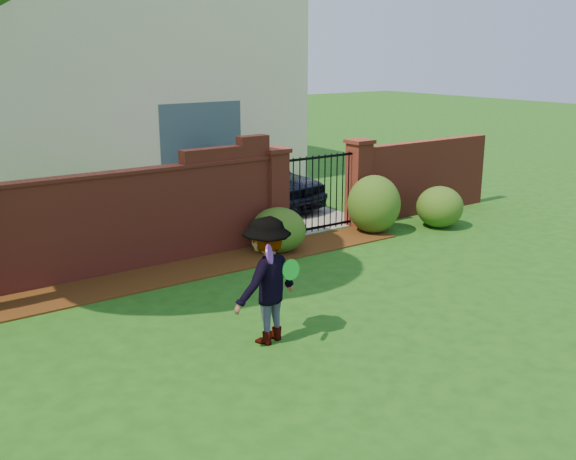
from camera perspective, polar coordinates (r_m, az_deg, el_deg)
ground at (r=9.01m, az=0.74°, el=-9.24°), size 80.00×80.00×0.01m
mulch_bed at (r=11.31m, az=-13.32°, el=-4.37°), size 11.10×1.08×0.03m
brick_wall at (r=11.34m, az=-19.84°, el=-0.02°), size 8.70×0.31×2.16m
brick_wall_return at (r=15.88m, az=11.49°, el=4.46°), size 4.00×0.25×1.70m
pillar_left at (r=13.15m, az=-1.14°, el=3.04°), size 0.50×0.50×1.88m
pillar_right at (r=14.49m, az=6.07°, el=4.08°), size 0.50×0.50×1.88m
iron_gate at (r=13.81m, az=2.63°, el=3.18°), size 1.78×0.03×1.60m
driveway at (r=17.24m, az=-5.65°, el=2.65°), size 3.20×8.00×0.01m
house at (r=19.52m, az=-18.53°, el=12.77°), size 12.40×6.40×6.30m
car at (r=16.25m, az=-2.54°, el=4.43°), size 2.34×4.31×1.39m
shrub_left at (r=12.58m, az=-0.83°, el=0.00°), size 1.05×1.05×0.86m
shrub_middle at (r=13.99m, az=7.37°, el=2.20°), size 1.11×1.11×1.22m
shrub_right at (r=14.73m, az=12.87°, el=1.94°), size 1.01×1.01×0.89m
man at (r=8.59m, az=-1.67°, el=-4.39°), size 1.21×0.88×1.69m
frisbee_purple at (r=8.09m, az=-1.60°, el=-2.08°), size 0.23×0.22×0.25m
frisbee_green at (r=8.60m, az=0.21°, el=-3.41°), size 0.28×0.07×0.28m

